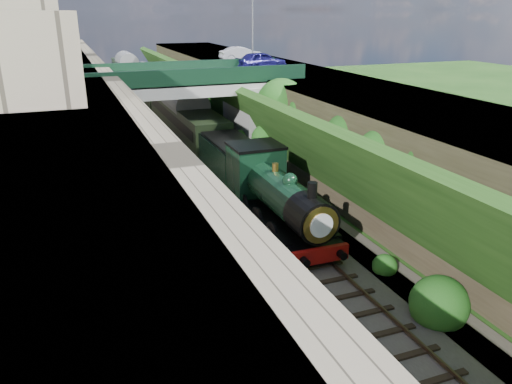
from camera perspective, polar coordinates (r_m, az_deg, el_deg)
name	(u,v)px	position (r m, az deg, el deg)	size (l,w,h in m)	color
ground	(346,337)	(18.93, 10.28, -15.95)	(160.00, 160.00, 0.00)	#1E4714
trackbed	(201,173)	(35.64, -6.34, 2.13)	(10.00, 90.00, 0.20)	#473F38
retaining_wall	(117,133)	(33.83, -15.64, 6.51)	(1.00, 90.00, 7.00)	#756B56
street_plateau_left	(59,138)	(33.71, -21.57, 5.79)	(6.00, 90.00, 7.00)	#262628
street_plateau_right	(321,121)	(38.25, 7.49, 8.02)	(8.00, 90.00, 6.25)	#262628
embankment_slope	(284,140)	(33.70, 3.20, 6.00)	(4.63, 90.00, 6.36)	#1E4714
track_left	(173,175)	(35.17, -9.49, 1.98)	(2.50, 90.00, 0.20)	black
track_right	(217,170)	(35.90, -4.50, 2.57)	(2.50, 90.00, 0.20)	black
road_bridge	(197,107)	(38.66, -6.76, 9.62)	(16.00, 6.40, 7.25)	gray
building_far	(24,24)	(42.91, -24.96, 16.98)	(5.00, 10.00, 6.00)	gray
building_near	(34,55)	(26.95, -24.03, 14.12)	(4.00, 8.00, 4.00)	gray
tree	(282,106)	(35.79, 2.98, 9.82)	(3.60, 3.80, 6.60)	black
lamppost	(253,27)	(46.23, -0.34, 18.31)	(0.87, 0.15, 6.00)	gray
car_blue	(261,61)	(43.12, 0.57, 14.77)	(1.78, 4.44, 1.51)	navy
car_silver	(241,54)	(50.79, -1.71, 15.50)	(1.46, 4.19, 1.38)	silver
locomotive	(276,198)	(25.80, 2.32, -0.66)	(3.10, 10.23, 3.83)	black
tender	(231,164)	(32.41, -2.84, 3.21)	(2.70, 6.00, 3.05)	black
coach_front	(185,120)	(44.09, -8.07, 8.17)	(2.90, 18.00, 3.70)	black
coach_middle	(149,89)	(62.29, -12.17, 11.40)	(2.90, 18.00, 3.70)	black
coach_rear	(128,72)	(80.76, -14.45, 13.14)	(2.90, 18.00, 3.70)	black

